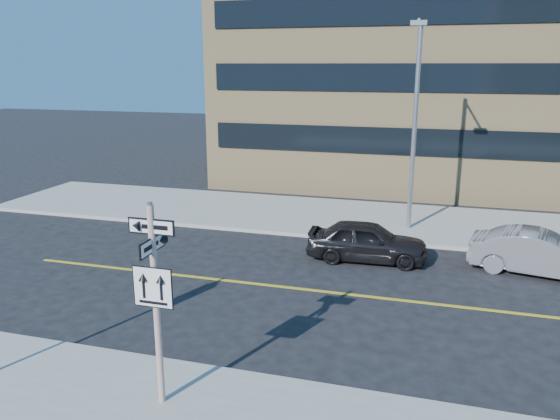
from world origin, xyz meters
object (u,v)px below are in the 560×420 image
(sign_pole, at_px, (155,294))
(parked_car_b, at_px, (540,253))
(parked_car_a, at_px, (367,241))
(streetlight_a, at_px, (415,114))

(sign_pole, bearing_deg, parked_car_b, 49.80)
(parked_car_a, bearing_deg, sign_pole, 161.25)
(sign_pole, xyz_separation_m, streetlight_a, (4.00, 13.27, 2.32))
(parked_car_a, xyz_separation_m, streetlight_a, (1.20, 3.66, 4.06))
(parked_car_b, relative_size, streetlight_a, 0.54)
(sign_pole, bearing_deg, streetlight_a, 73.23)
(sign_pole, relative_size, parked_car_b, 0.95)
(parked_car_a, distance_m, parked_car_b, 5.52)
(sign_pole, distance_m, streetlight_a, 14.05)
(parked_car_b, bearing_deg, streetlight_a, 62.89)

